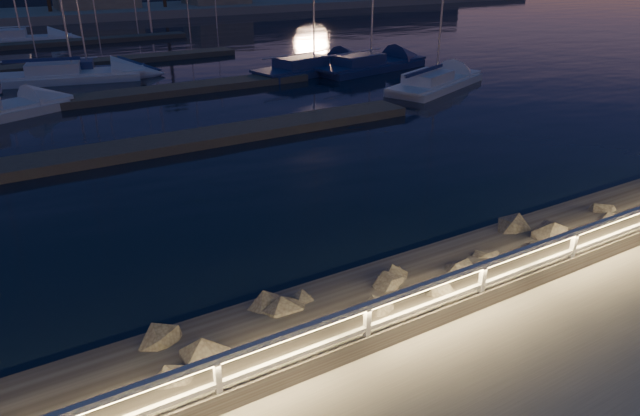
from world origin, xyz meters
The scene contains 12 objects.
ground centered at (0.00, 0.00, 0.00)m, with size 400.00×400.00×0.00m, color #9C978D.
harbor_water centered at (0.00, 31.22, -0.97)m, with size 400.00×440.00×0.60m.
guard_rail centered at (-0.07, 0.00, 0.77)m, with size 44.11×0.12×1.06m.
riprap centered at (3.44, 1.29, -0.17)m, with size 30.19×2.68×1.28m.
floating_docks centered at (0.00, 32.50, -0.40)m, with size 22.00×36.00×0.40m.
far_shore centered at (-0.12, 74.05, 0.29)m, with size 160.00×14.00×5.20m.
sailboat_d centered at (16.45, 19.06, -0.18)m, with size 8.76×5.36×14.39m.
sailboat_g centered at (-2.24, 32.85, -0.15)m, with size 9.10×4.42×14.88m.
sailboat_h centered at (16.38, 25.94, -0.15)m, with size 9.54×4.33×15.59m.
sailboat_k centered at (-1.09, 33.99, -0.20)m, with size 7.61×3.74×12.45m.
sailboat_l centered at (12.51, 27.20, -0.15)m, with size 9.57×4.56×15.62m.
sailboat_n centered at (-3.40, 52.88, -0.13)m, with size 8.73×3.88×14.40m.
Camera 1 is at (-7.35, -7.21, 7.02)m, focal length 32.00 mm.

